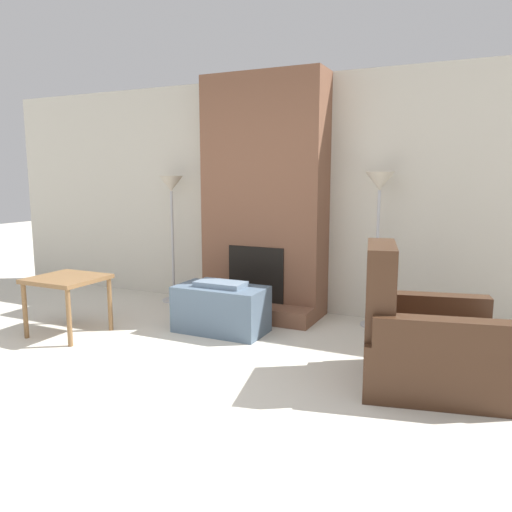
{
  "coord_description": "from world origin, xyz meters",
  "views": [
    {
      "loc": [
        2.26,
        -2.36,
        1.52
      ],
      "look_at": [
        0.0,
        2.46,
        0.67
      ],
      "focal_mm": 35.0,
      "sensor_mm": 36.0,
      "label": 1
    }
  ],
  "objects_px": {
    "ottoman": "(221,308)",
    "armchair": "(421,346)",
    "side_table": "(67,285)",
    "floor_lamp_left": "(172,198)",
    "floor_lamp_right": "(379,200)"
  },
  "relations": [
    {
      "from": "floor_lamp_left",
      "to": "floor_lamp_right",
      "type": "bearing_deg",
      "value": 0.0
    },
    {
      "from": "floor_lamp_left",
      "to": "armchair",
      "type": "bearing_deg",
      "value": -23.43
    },
    {
      "from": "armchair",
      "to": "side_table",
      "type": "xyz_separation_m",
      "value": [
        -3.25,
        -0.2,
        0.19
      ]
    },
    {
      "from": "ottoman",
      "to": "armchair",
      "type": "xyz_separation_m",
      "value": [
        1.94,
        -0.49,
        0.06
      ]
    },
    {
      "from": "ottoman",
      "to": "floor_lamp_left",
      "type": "relative_size",
      "value": 0.58
    },
    {
      "from": "side_table",
      "to": "floor_lamp_left",
      "type": "relative_size",
      "value": 0.42
    },
    {
      "from": "armchair",
      "to": "floor_lamp_left",
      "type": "relative_size",
      "value": 0.75
    },
    {
      "from": "side_table",
      "to": "floor_lamp_left",
      "type": "distance_m",
      "value": 1.72
    },
    {
      "from": "side_table",
      "to": "floor_lamp_right",
      "type": "height_order",
      "value": "floor_lamp_right"
    },
    {
      "from": "floor_lamp_left",
      "to": "floor_lamp_right",
      "type": "height_order",
      "value": "floor_lamp_right"
    },
    {
      "from": "side_table",
      "to": "floor_lamp_left",
      "type": "height_order",
      "value": "floor_lamp_left"
    },
    {
      "from": "ottoman",
      "to": "armchair",
      "type": "distance_m",
      "value": 2.01
    },
    {
      "from": "ottoman",
      "to": "side_table",
      "type": "xyz_separation_m",
      "value": [
        -1.3,
        -0.69,
        0.25
      ]
    },
    {
      "from": "floor_lamp_right",
      "to": "armchair",
      "type": "bearing_deg",
      "value": -65.31
    },
    {
      "from": "armchair",
      "to": "floor_lamp_left",
      "type": "height_order",
      "value": "floor_lamp_left"
    }
  ]
}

